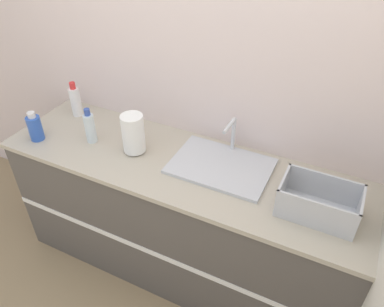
{
  "coord_description": "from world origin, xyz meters",
  "views": [
    {
      "loc": [
        0.82,
        -1.19,
        2.28
      ],
      "look_at": [
        0.09,
        0.29,
        1.04
      ],
      "focal_mm": 35.0,
      "sensor_mm": 36.0,
      "label": 1
    }
  ],
  "objects_px": {
    "paper_towel_roll": "(133,134)",
    "bottle_blue": "(35,127)",
    "sink": "(221,165)",
    "dish_rack": "(318,204)",
    "bottle_clear": "(90,127)",
    "bottle_white_spray": "(76,101)"
  },
  "relations": [
    {
      "from": "paper_towel_roll",
      "to": "bottle_blue",
      "type": "distance_m",
      "value": 0.65
    },
    {
      "from": "sink",
      "to": "bottle_blue",
      "type": "distance_m",
      "value": 1.19
    },
    {
      "from": "paper_towel_roll",
      "to": "dish_rack",
      "type": "height_order",
      "value": "paper_towel_roll"
    },
    {
      "from": "paper_towel_roll",
      "to": "bottle_blue",
      "type": "relative_size",
      "value": 1.28
    },
    {
      "from": "sink",
      "to": "bottle_clear",
      "type": "distance_m",
      "value": 0.85
    },
    {
      "from": "sink",
      "to": "bottle_white_spray",
      "type": "relative_size",
      "value": 2.29
    },
    {
      "from": "sink",
      "to": "paper_towel_roll",
      "type": "relative_size",
      "value": 2.28
    },
    {
      "from": "bottle_blue",
      "to": "bottle_clear",
      "type": "distance_m",
      "value": 0.35
    },
    {
      "from": "bottle_blue",
      "to": "sink",
      "type": "bearing_deg",
      "value": 12.26
    },
    {
      "from": "dish_rack",
      "to": "bottle_blue",
      "type": "xyz_separation_m",
      "value": [
        -1.72,
        -0.12,
        0.02
      ]
    },
    {
      "from": "dish_rack",
      "to": "bottle_clear",
      "type": "distance_m",
      "value": 1.4
    },
    {
      "from": "sink",
      "to": "paper_towel_roll",
      "type": "distance_m",
      "value": 0.55
    },
    {
      "from": "dish_rack",
      "to": "sink",
      "type": "bearing_deg",
      "value": 167.02
    },
    {
      "from": "bottle_blue",
      "to": "bottle_clear",
      "type": "relative_size",
      "value": 0.84
    },
    {
      "from": "paper_towel_roll",
      "to": "dish_rack",
      "type": "distance_m",
      "value": 1.1
    },
    {
      "from": "paper_towel_roll",
      "to": "bottle_white_spray",
      "type": "bearing_deg",
      "value": 162.55
    },
    {
      "from": "sink",
      "to": "bottle_white_spray",
      "type": "height_order",
      "value": "bottle_white_spray"
    },
    {
      "from": "bottle_blue",
      "to": "bottle_clear",
      "type": "height_order",
      "value": "bottle_clear"
    },
    {
      "from": "bottle_clear",
      "to": "bottle_blue",
      "type": "bearing_deg",
      "value": -157.63
    },
    {
      "from": "sink",
      "to": "bottle_blue",
      "type": "xyz_separation_m",
      "value": [
        -1.16,
        -0.25,
        0.07
      ]
    },
    {
      "from": "bottle_blue",
      "to": "dish_rack",
      "type": "bearing_deg",
      "value": 4.05
    },
    {
      "from": "bottle_white_spray",
      "to": "bottle_clear",
      "type": "relative_size",
      "value": 1.07
    }
  ]
}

